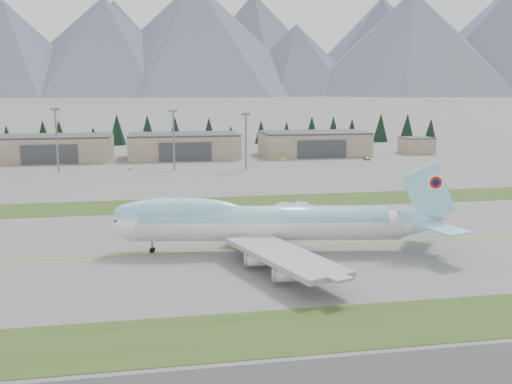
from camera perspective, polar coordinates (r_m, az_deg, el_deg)
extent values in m
plane|color=slate|center=(112.59, 4.65, -5.46)|extent=(7000.00, 7000.00, 0.00)
cube|color=#314C1B|center=(78.53, 11.92, -12.83)|extent=(400.00, 14.00, 0.08)
cube|color=#314C1B|center=(155.31, 0.41, -1.01)|extent=(400.00, 18.00, 0.08)
cube|color=gold|center=(112.59, 4.65, -5.46)|extent=(400.00, 0.40, 0.02)
cylinder|color=white|center=(107.58, 1.32, -3.35)|extent=(49.80, 13.24, 5.75)
cylinder|color=#97E2F8|center=(107.30, 0.85, -2.81)|extent=(46.24, 12.26, 5.30)
ellipsoid|color=white|center=(109.25, -11.78, -3.36)|extent=(9.96, 7.08, 5.75)
ellipsoid|color=#97E2F8|center=(109.01, -11.80, -2.82)|extent=(8.34, 5.99, 4.87)
ellipsoid|color=#97E2F8|center=(107.49, -7.66, -1.96)|extent=(24.86, 8.55, 5.30)
cube|color=#0C1433|center=(109.59, -13.39, -2.76)|extent=(2.22, 2.56, 1.15)
cone|color=white|center=(112.78, 16.32, -3.13)|extent=(11.34, 7.18, 5.63)
cone|color=#97E2F8|center=(112.55, 16.35, -2.61)|extent=(10.39, 6.55, 5.13)
cube|color=#97E2F8|center=(111.85, 16.91, -0.13)|extent=(10.66, 2.16, 12.20)
cylinder|color=white|center=(112.17, 17.42, 0.97)|extent=(3.17, 0.66, 3.18)
cylinder|color=red|center=(112.25, 17.41, 0.98)|extent=(2.30, 0.53, 2.30)
cylinder|color=#0C1433|center=(112.33, 17.39, 0.99)|extent=(1.34, 0.38, 1.33)
cube|color=#97E2F8|center=(118.12, 16.38, -2.27)|extent=(9.82, 11.03, 0.41)
cube|color=#97E2F8|center=(108.34, 18.07, -3.49)|extent=(7.81, 10.82, 0.41)
cube|color=#9C9FA4|center=(122.22, 1.83, -2.45)|extent=(22.61, 26.27, 0.88)
cube|color=#9C9FA4|center=(94.05, 2.83, -6.39)|extent=(16.66, 27.81, 0.88)
cylinder|color=white|center=(119.01, -0.04, -3.63)|extent=(4.88, 2.89, 2.21)
cylinder|color=white|center=(127.17, 1.82, -2.72)|extent=(4.88, 2.89, 2.21)
cylinder|color=white|center=(97.72, 0.27, -6.76)|extent=(4.88, 2.89, 2.21)
cylinder|color=white|center=(90.13, 3.21, -8.27)|extent=(4.88, 2.89, 2.21)
cylinder|color=slate|center=(109.83, -10.33, -5.43)|extent=(0.44, 0.44, 2.12)
cylinder|color=slate|center=(111.09, 0.56, -5.03)|extent=(0.56, 0.56, 2.30)
cylinder|color=slate|center=(105.99, 0.66, -5.79)|extent=(0.56, 0.56, 2.30)
cylinder|color=slate|center=(111.33, 2.85, -5.01)|extent=(0.56, 0.56, 2.30)
cylinder|color=slate|center=(106.24, 3.06, -5.76)|extent=(0.56, 0.56, 2.30)
cylinder|color=black|center=(109.65, -10.35, -5.77)|extent=(1.01, 0.45, 0.97)
cylinder|color=black|center=(110.32, -10.30, -5.67)|extent=(1.01, 0.45, 0.97)
cylinder|color=black|center=(111.26, 0.56, -5.33)|extent=(1.12, 0.60, 1.06)
cylinder|color=black|center=(106.17, 0.66, -6.11)|extent=(1.12, 0.60, 1.06)
cylinder|color=black|center=(111.49, 2.84, -5.31)|extent=(1.12, 0.60, 1.06)
cylinder|color=black|center=(106.41, 3.05, -6.08)|extent=(1.12, 0.60, 1.06)
cube|color=gray|center=(259.36, -19.50, 4.10)|extent=(48.00, 26.00, 10.00)
cube|color=#3A3C3F|center=(258.88, -19.57, 5.29)|extent=(48.00, 26.00, 0.80)
cube|color=#3A3C3F|center=(246.42, -19.97, 3.54)|extent=(22.08, 0.60, 8.00)
cube|color=gray|center=(256.27, -7.25, 4.54)|extent=(48.00, 26.00, 10.00)
cube|color=#3A3C3F|center=(255.79, -7.27, 5.74)|extent=(48.00, 26.00, 0.80)
cube|color=#3A3C3F|center=(243.17, -7.07, 4.00)|extent=(22.08, 0.60, 8.00)
cube|color=gray|center=(266.16, 5.81, 4.78)|extent=(48.00, 26.00, 10.00)
cube|color=#3A3C3F|center=(265.69, 5.83, 5.94)|extent=(48.00, 26.00, 0.80)
cube|color=#3A3C3F|center=(253.57, 6.63, 4.26)|extent=(22.08, 0.60, 8.00)
cube|color=gray|center=(282.33, 15.75, 4.46)|extent=(14.00, 12.00, 7.00)
cube|color=#3A3C3F|center=(281.99, 15.79, 5.23)|extent=(14.00, 12.00, 0.60)
cylinder|color=slate|center=(219.74, -19.30, 4.76)|extent=(0.70, 0.70, 22.77)
cube|color=slate|center=(219.02, -19.48, 7.83)|extent=(3.20, 3.20, 0.80)
cylinder|color=slate|center=(217.76, -8.22, 5.06)|extent=(0.70, 0.70, 21.78)
cube|color=slate|center=(217.03, -8.30, 8.02)|extent=(3.20, 3.20, 0.80)
cylinder|color=slate|center=(215.29, -1.01, 4.95)|extent=(0.70, 0.70, 20.64)
cube|color=slate|center=(214.55, -1.02, 7.80)|extent=(3.20, 3.20, 0.80)
imported|color=white|center=(224.70, -12.49, 2.28)|extent=(1.82, 3.50, 1.14)
imported|color=#B4C731|center=(243.49, 2.70, 3.12)|extent=(3.41, 2.84, 1.10)
imported|color=#9E9EA2|center=(251.44, 11.01, 3.17)|extent=(2.04, 4.69, 1.34)
cone|color=black|center=(323.79, -23.65, 5.12)|extent=(6.63, 6.63, 11.84)
cone|color=black|center=(326.12, -20.52, 5.56)|extent=(7.85, 7.85, 14.03)
cone|color=black|center=(320.48, -19.07, 5.58)|extent=(7.88, 7.88, 14.07)
cone|color=black|center=(319.48, -15.95, 5.39)|extent=(5.77, 5.77, 10.31)
cone|color=black|center=(320.51, -13.72, 6.09)|extent=(9.41, 9.41, 16.80)
cone|color=black|center=(319.11, -10.79, 6.14)|extent=(9.14, 9.14, 16.32)
cone|color=black|center=(317.18, -8.08, 6.10)|extent=(8.56, 8.56, 15.28)
cone|color=black|center=(315.29, -4.72, 6.10)|extent=(8.30, 8.30, 14.82)
cone|color=black|center=(319.48, -2.54, 5.76)|extent=(5.65, 5.65, 10.09)
cone|color=black|center=(321.86, 0.51, 6.06)|extent=(7.24, 7.24, 12.92)
cone|color=black|center=(324.04, 3.07, 6.01)|extent=(6.83, 6.83, 12.19)
cone|color=black|center=(331.27, 5.60, 6.30)|extent=(8.36, 8.36, 14.92)
cone|color=black|center=(333.91, 7.73, 6.29)|extent=(8.33, 8.33, 14.88)
cone|color=black|center=(334.35, 9.57, 6.13)|extent=(7.63, 7.63, 13.63)
cone|color=black|center=(339.15, 12.35, 6.35)|extent=(9.27, 9.27, 16.55)
cone|color=black|center=(350.73, 14.88, 6.32)|extent=(8.99, 8.99, 16.06)
cone|color=black|center=(353.45, 17.07, 6.02)|extent=(7.42, 7.42, 13.25)
cone|color=#4D5567|center=(2333.23, -23.74, 12.99)|extent=(759.77, 759.77, 344.61)
cone|color=white|center=(2341.79, -23.93, 15.51)|extent=(288.71, 288.71, 137.84)
cone|color=#4D5567|center=(2323.89, -14.85, 13.84)|extent=(833.95, 833.95, 370.26)
cone|color=white|center=(2333.91, -14.98, 16.56)|extent=(316.90, 316.90, 148.11)
cone|color=#4D5567|center=(2365.30, -6.05, 14.99)|extent=(983.37, 983.37, 447.25)
cone|color=white|center=(2380.01, -6.11, 18.21)|extent=(373.68, 373.68, 178.90)
cone|color=#4D5567|center=(2373.47, 4.02, 13.03)|extent=(597.80, 597.80, 284.17)
cone|color=white|center=(2378.99, 4.05, 15.08)|extent=(227.17, 227.17, 113.67)
cone|color=#4D5567|center=(2441.31, 15.21, 14.13)|extent=(956.30, 956.30, 411.78)
cone|color=white|center=(2453.27, 15.36, 17.00)|extent=(363.39, 363.39, 164.71)
cone|color=#4D5567|center=(3016.03, -13.85, 13.82)|extent=(911.56, 911.56, 455.78)
cone|color=white|center=(3027.05, -13.95, 16.23)|extent=(364.62, 364.62, 200.54)
cone|color=#4D5567|center=(3058.89, -0.23, 14.56)|extent=(1017.51, 1017.51, 508.75)
cone|color=white|center=(3072.60, -0.23, 17.21)|extent=(407.00, 407.00, 223.85)
cone|color=#4D5567|center=(3253.64, 12.39, 14.08)|extent=(1018.45, 1018.45, 509.23)
cone|color=white|center=(3266.56, 12.49, 16.57)|extent=(407.38, 407.38, 224.06)
cone|color=#4D5567|center=(3575.60, 23.06, 12.75)|extent=(918.70, 918.70, 459.35)
cone|color=white|center=(3585.06, 23.21, 14.80)|extent=(367.48, 367.48, 202.11)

